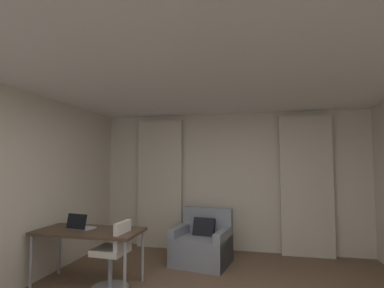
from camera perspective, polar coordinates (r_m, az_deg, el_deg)
wall_window at (r=5.74m, az=7.33°, el=-7.12°), size 5.12×0.06×2.60m
ceiling at (r=2.91m, az=1.65°, el=16.29°), size 5.12×6.12×0.06m
curtain_left_panel at (r=5.90m, az=-6.32°, el=-7.53°), size 0.90×0.06×2.50m
curtain_right_panel at (r=5.66m, az=21.34°, el=-7.44°), size 0.90×0.06×2.50m
armchair at (r=5.11m, az=2.01°, el=-19.02°), size 0.99×0.91×0.87m
desk at (r=4.40m, az=-19.33°, el=-16.19°), size 1.42×0.67×0.73m
desk_chair at (r=4.21m, az=-15.06°, el=-20.80°), size 0.48×0.48×0.88m
laptop at (r=4.46m, az=-20.86°, el=-14.62°), size 0.36×0.30×0.22m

